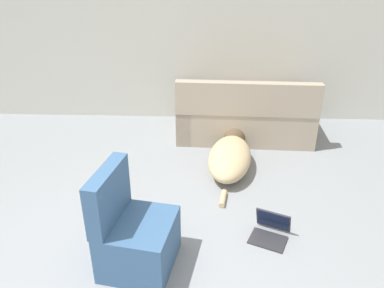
{
  "coord_description": "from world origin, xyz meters",
  "views": [
    {
      "loc": [
        0.58,
        -2.03,
        2.2
      ],
      "look_at": [
        0.44,
        1.44,
        0.5
      ],
      "focal_mm": 35.0,
      "sensor_mm": 36.0,
      "label": 1
    }
  ],
  "objects_px": {
    "laptop_open": "(271,228)",
    "side_chair": "(134,234)",
    "dog": "(230,155)",
    "cat": "(107,173)",
    "couch": "(244,117)"
  },
  "relations": [
    {
      "from": "couch",
      "to": "cat",
      "type": "distance_m",
      "value": 2.04
    },
    {
      "from": "cat",
      "to": "side_chair",
      "type": "xyz_separation_m",
      "value": [
        0.55,
        -1.26,
        0.21
      ]
    },
    {
      "from": "couch",
      "to": "side_chair",
      "type": "relative_size",
      "value": 2.17
    },
    {
      "from": "couch",
      "to": "side_chair",
      "type": "distance_m",
      "value": 2.71
    },
    {
      "from": "cat",
      "to": "laptop_open",
      "type": "bearing_deg",
      "value": 43.73
    },
    {
      "from": "side_chair",
      "to": "laptop_open",
      "type": "bearing_deg",
      "value": -61.5
    },
    {
      "from": "couch",
      "to": "side_chair",
      "type": "height_order",
      "value": "couch"
    },
    {
      "from": "dog",
      "to": "cat",
      "type": "xyz_separation_m",
      "value": [
        -1.39,
        -0.35,
        -0.07
      ]
    },
    {
      "from": "cat",
      "to": "side_chair",
      "type": "relative_size",
      "value": 0.69
    },
    {
      "from": "dog",
      "to": "laptop_open",
      "type": "bearing_deg",
      "value": -157.98
    },
    {
      "from": "cat",
      "to": "laptop_open",
      "type": "relative_size",
      "value": 1.43
    },
    {
      "from": "laptop_open",
      "to": "side_chair",
      "type": "relative_size",
      "value": 0.48
    },
    {
      "from": "dog",
      "to": "side_chair",
      "type": "relative_size",
      "value": 1.82
    },
    {
      "from": "dog",
      "to": "laptop_open",
      "type": "height_order",
      "value": "dog"
    },
    {
      "from": "dog",
      "to": "laptop_open",
      "type": "relative_size",
      "value": 3.78
    }
  ]
}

